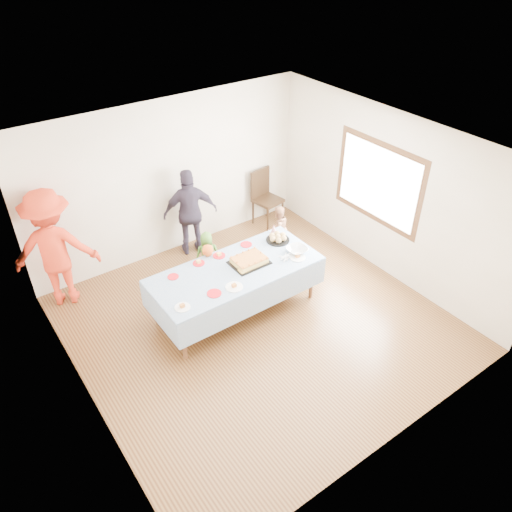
% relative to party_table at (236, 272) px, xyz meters
% --- Properties ---
extents(ground, '(5.00, 5.00, 0.00)m').
position_rel_party_table_xyz_m(ground, '(0.09, -0.43, -0.72)').
color(ground, '#4C2A15').
rests_on(ground, ground).
extents(room_walls, '(5.04, 5.04, 2.72)m').
position_rel_party_table_xyz_m(room_walls, '(0.14, -0.42, 1.05)').
color(room_walls, beige).
rests_on(room_walls, ground).
extents(party_table, '(2.50, 1.10, 0.78)m').
position_rel_party_table_xyz_m(party_table, '(0.00, 0.00, 0.00)').
color(party_table, '#522E1C').
rests_on(party_table, ground).
extents(birthday_cake, '(0.55, 0.42, 0.10)m').
position_rel_party_table_xyz_m(birthday_cake, '(0.24, -0.00, 0.10)').
color(birthday_cake, black).
rests_on(birthday_cake, party_table).
extents(rolls_tray, '(0.37, 0.37, 0.11)m').
position_rel_party_table_xyz_m(rolls_tray, '(0.95, 0.23, 0.10)').
color(rolls_tray, black).
rests_on(rolls_tray, party_table).
extents(punch_bowl, '(0.31, 0.31, 0.08)m').
position_rel_party_table_xyz_m(punch_bowl, '(0.99, -0.19, 0.09)').
color(punch_bowl, silver).
rests_on(punch_bowl, party_table).
extents(party_hat, '(0.09, 0.09, 0.15)m').
position_rel_party_table_xyz_m(party_hat, '(1.04, 0.46, 0.13)').
color(party_hat, silver).
rests_on(party_hat, party_table).
extents(fork_pile, '(0.24, 0.18, 0.07)m').
position_rel_party_table_xyz_m(fork_pile, '(0.71, -0.23, 0.09)').
color(fork_pile, white).
rests_on(fork_pile, party_table).
extents(plate_red_far_a, '(0.16, 0.16, 0.01)m').
position_rel_party_table_xyz_m(plate_red_far_a, '(-0.82, 0.35, 0.06)').
color(plate_red_far_a, red).
rests_on(plate_red_far_a, party_table).
extents(plate_red_far_b, '(0.18, 0.18, 0.01)m').
position_rel_party_table_xyz_m(plate_red_far_b, '(-0.37, 0.42, 0.06)').
color(plate_red_far_b, red).
rests_on(plate_red_far_b, party_table).
extents(plate_red_far_c, '(0.19, 0.19, 0.01)m').
position_rel_party_table_xyz_m(plate_red_far_c, '(-0.02, 0.41, 0.06)').
color(plate_red_far_c, red).
rests_on(plate_red_far_c, party_table).
extents(plate_red_far_d, '(0.18, 0.18, 0.01)m').
position_rel_party_table_xyz_m(plate_red_far_d, '(0.48, 0.42, 0.06)').
color(plate_red_far_d, red).
rests_on(plate_red_far_d, party_table).
extents(plate_red_near, '(0.20, 0.20, 0.01)m').
position_rel_party_table_xyz_m(plate_red_near, '(-0.55, -0.31, 0.06)').
color(plate_red_near, red).
rests_on(plate_red_near, party_table).
extents(plate_white_left, '(0.21, 0.21, 0.01)m').
position_rel_party_table_xyz_m(plate_white_left, '(-1.03, -0.31, 0.06)').
color(plate_white_left, white).
rests_on(plate_white_left, party_table).
extents(plate_white_mid, '(0.24, 0.24, 0.01)m').
position_rel_party_table_xyz_m(plate_white_mid, '(-0.25, -0.35, 0.06)').
color(plate_white_mid, white).
rests_on(plate_white_mid, party_table).
extents(plate_white_right, '(0.24, 0.24, 0.01)m').
position_rel_party_table_xyz_m(plate_white_right, '(0.90, -0.31, 0.06)').
color(plate_white_right, white).
rests_on(plate_white_right, party_table).
extents(dining_chair, '(0.53, 0.53, 1.07)m').
position_rel_party_table_xyz_m(dining_chair, '(1.90, 1.86, -0.13)').
color(dining_chair, black).
rests_on(dining_chair, ground).
extents(toddler_left, '(0.41, 0.35, 0.96)m').
position_rel_party_table_xyz_m(toddler_left, '(-0.17, 0.53, -0.24)').
color(toddler_left, '#DE5C1B').
rests_on(toddler_left, ground).
extents(toddler_mid, '(0.47, 0.40, 0.82)m').
position_rel_party_table_xyz_m(toddler_mid, '(0.12, 1.01, -0.32)').
color(toddler_mid, '#467C29').
rests_on(toddler_mid, ground).
extents(toddler_right, '(0.42, 0.33, 0.86)m').
position_rel_party_table_xyz_m(toddler_right, '(1.51, 0.94, -0.29)').
color(toddler_right, tan).
rests_on(toddler_right, ground).
extents(adult_left, '(1.40, 1.12, 1.90)m').
position_rel_party_table_xyz_m(adult_left, '(-2.01, 1.77, 0.22)').
color(adult_left, red).
rests_on(adult_left, ground).
extents(adult_right, '(1.00, 0.67, 1.58)m').
position_rel_party_table_xyz_m(adult_right, '(0.26, 1.77, 0.06)').
color(adult_right, '#342C3C').
rests_on(adult_right, ground).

